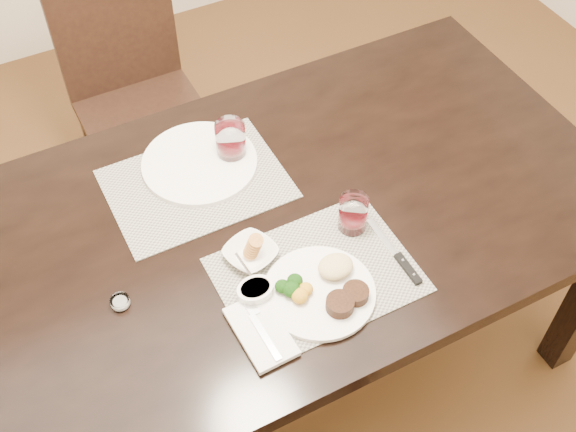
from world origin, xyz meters
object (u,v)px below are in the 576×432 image
wine_glass_near (353,215)px  far_plate (200,163)px  chair_far (134,88)px  steak_knife (402,261)px  cracker_bowl (250,253)px  dinner_plate (325,289)px

wine_glass_near → far_plate: bearing=124.4°
chair_far → steak_knife: (0.29, -1.22, 0.26)m
cracker_bowl → wine_glass_near: 0.27m
cracker_bowl → wine_glass_near: bearing=-6.1°
dinner_plate → far_plate: (-0.10, 0.52, -0.01)m
steak_knife → cracker_bowl: bearing=150.2°
steak_knife → wine_glass_near: bearing=108.0°
steak_knife → far_plate: size_ratio=0.72×
steak_knife → wine_glass_near: size_ratio=2.27×
dinner_plate → steak_knife: dinner_plate is taller
chair_far → far_plate: bearing=-91.0°
chair_far → far_plate: size_ratio=2.88×
dinner_plate → steak_knife: bearing=-10.7°
cracker_bowl → wine_glass_near: size_ratio=1.55×
chair_far → wine_glass_near: (0.24, -1.06, 0.29)m
steak_knife → far_plate: far_plate is taller
cracker_bowl → far_plate: (0.01, 0.35, -0.01)m
chair_far → cracker_bowl: bearing=-91.3°
dinner_plate → steak_knife: (0.21, -0.01, -0.01)m
dinner_plate → far_plate: dinner_plate is taller
chair_far → steak_knife: 1.28m
wine_glass_near → steak_knife: bearing=-72.1°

